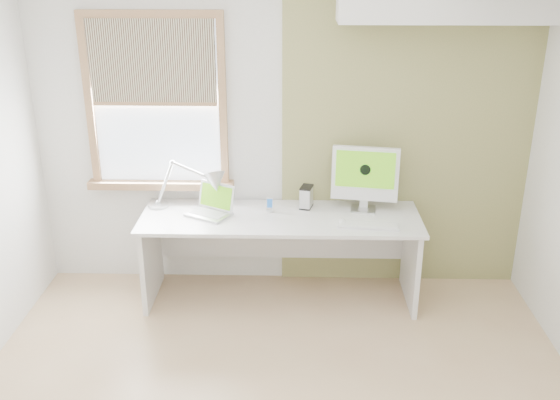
{
  "coord_description": "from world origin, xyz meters",
  "views": [
    {
      "loc": [
        0.1,
        -3.16,
        2.68
      ],
      "look_at": [
        0.0,
        1.05,
        1.0
      ],
      "focal_mm": 40.37,
      "sensor_mm": 36.0,
      "label": 1
    }
  ],
  "objects_px": {
    "laptop": "(212,207)",
    "imac": "(365,175)",
    "external_drive": "(306,197)",
    "desk": "(281,235)",
    "desk_lamp": "(204,185)"
  },
  "relations": [
    {
      "from": "laptop",
      "to": "external_drive",
      "type": "height_order",
      "value": "laptop"
    },
    {
      "from": "external_drive",
      "to": "imac",
      "type": "distance_m",
      "value": 0.5
    },
    {
      "from": "laptop",
      "to": "external_drive",
      "type": "xyz_separation_m",
      "value": [
        0.75,
        0.14,
        0.03
      ]
    },
    {
      "from": "laptop",
      "to": "imac",
      "type": "bearing_deg",
      "value": 5.71
    },
    {
      "from": "desk_lamp",
      "to": "external_drive",
      "type": "distance_m",
      "value": 0.83
    },
    {
      "from": "desk",
      "to": "laptop",
      "type": "height_order",
      "value": "laptop"
    },
    {
      "from": "desk_lamp",
      "to": "laptop",
      "type": "bearing_deg",
      "value": -52.67
    },
    {
      "from": "laptop",
      "to": "external_drive",
      "type": "bearing_deg",
      "value": 10.78
    },
    {
      "from": "laptop",
      "to": "imac",
      "type": "xyz_separation_m",
      "value": [
        1.21,
        0.12,
        0.23
      ]
    },
    {
      "from": "desk_lamp",
      "to": "imac",
      "type": "distance_m",
      "value": 1.28
    },
    {
      "from": "desk_lamp",
      "to": "laptop",
      "type": "height_order",
      "value": "desk_lamp"
    },
    {
      "from": "laptop",
      "to": "external_drive",
      "type": "relative_size",
      "value": 2.29
    },
    {
      "from": "desk_lamp",
      "to": "external_drive",
      "type": "height_order",
      "value": "desk_lamp"
    },
    {
      "from": "desk",
      "to": "external_drive",
      "type": "distance_m",
      "value": 0.37
    },
    {
      "from": "desk_lamp",
      "to": "laptop",
      "type": "distance_m",
      "value": 0.19
    }
  ]
}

